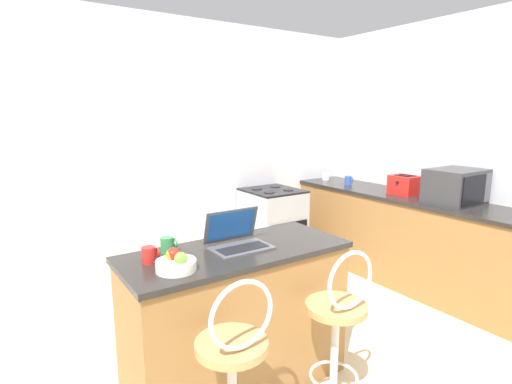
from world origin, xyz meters
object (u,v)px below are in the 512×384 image
object	(u,v)px
mug_white	(326,176)
fruit_bowl	(176,263)
laptop	(237,238)
mug_red	(149,255)
bar_stool_near	(234,382)
mug_green	(168,245)
stove_range	(272,230)
microwave	(456,187)
mug_blue	(348,180)
toaster	(404,185)
bar_stool_far	(337,339)

from	to	relation	value
mug_white	fruit_bowl	size ratio (longest dim) A/B	0.49
laptop	mug_white	size ratio (longest dim) A/B	3.48
mug_white	mug_red	world-z (taller)	same
bar_stool_near	mug_green	bearing A→B (deg)	92.60
bar_stool_near	stove_range	xyz separation A→B (m)	(1.64, 1.96, -0.02)
laptop	mug_white	distance (m)	2.71
microwave	mug_blue	size ratio (longest dim) A/B	4.80
laptop	toaster	size ratio (longest dim) A/B	1.39
bar_stool_near	mug_white	size ratio (longest dim) A/B	9.72
microwave	bar_stool_near	bearing A→B (deg)	-169.19
stove_range	mug_white	distance (m)	1.07
toaster	fruit_bowl	bearing A→B (deg)	-167.22
microwave	fruit_bowl	distance (m)	2.69
fruit_bowl	mug_red	bearing A→B (deg)	113.45
laptop	bar_stool_far	bearing A→B (deg)	-61.22
mug_red	stove_range	bearing A→B (deg)	36.99
stove_range	microwave	bearing A→B (deg)	-56.97
mug_green	bar_stool_near	bearing A→B (deg)	-87.40
stove_range	bar_stool_near	bearing A→B (deg)	-129.96
fruit_bowl	stove_range	bearing A→B (deg)	41.66
bar_stool_far	mug_red	size ratio (longest dim) A/B	10.69
bar_stool_far	mug_green	distance (m)	1.09
bar_stool_near	mug_red	world-z (taller)	bar_stool_near
fruit_bowl	mug_blue	world-z (taller)	fruit_bowl
bar_stool_near	bar_stool_far	distance (m)	0.67
microwave	mug_white	size ratio (longest dim) A/B	4.83
stove_range	mug_blue	size ratio (longest dim) A/B	8.77
bar_stool_far	laptop	world-z (taller)	laptop
microwave	toaster	bearing A→B (deg)	90.27
mug_red	mug_green	bearing A→B (deg)	34.82
microwave	mug_white	world-z (taller)	microwave
stove_range	mug_green	xyz separation A→B (m)	(-1.67, -1.27, 0.50)
laptop	stove_range	bearing A→B (deg)	47.45
stove_range	mug_green	world-z (taller)	mug_green
bar_stool_far	mug_white	world-z (taller)	bar_stool_far
stove_range	mug_red	bearing A→B (deg)	-143.01
bar_stool_near	laptop	xyz separation A→B (m)	(0.36, 0.56, 0.49)
bar_stool_far	mug_white	size ratio (longest dim) A/B	9.72
bar_stool_far	toaster	bearing A→B (deg)	27.97
microwave	toaster	world-z (taller)	microwave
microwave	fruit_bowl	size ratio (longest dim) A/B	2.39
microwave	mug_green	bearing A→B (deg)	175.75
microwave	stove_range	distance (m)	1.85
bar_stool_far	laptop	distance (m)	0.80
laptop	mug_red	world-z (taller)	laptop
fruit_bowl	mug_green	xyz separation A→B (m)	(0.06, 0.28, 0.01)
mug_green	mug_blue	size ratio (longest dim) A/B	0.91
bar_stool_near	toaster	distance (m)	2.83
fruit_bowl	laptop	bearing A→B (deg)	17.97
bar_stool_near	mug_blue	world-z (taller)	mug_blue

